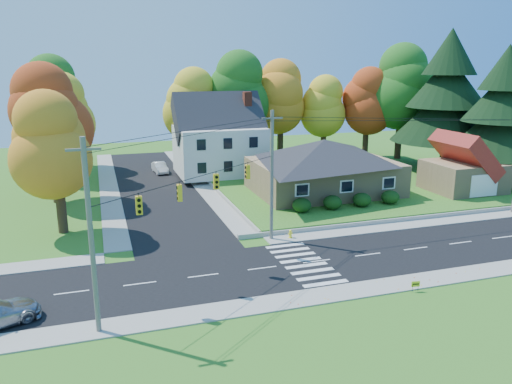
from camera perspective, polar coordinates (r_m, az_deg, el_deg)
ground at (r=35.09m, az=6.96°, el=-7.87°), size 120.00×120.00×0.00m
road_main at (r=35.08m, az=6.96°, el=-7.86°), size 90.00×8.00×0.02m
road_cross at (r=57.24m, az=-11.46°, el=0.73°), size 8.00×44.00×0.02m
sidewalk_north at (r=39.36m, az=3.92°, el=-5.23°), size 90.00×2.00×0.08m
sidewalk_south at (r=31.00m, az=10.88°, el=-11.06°), size 90.00×2.00×0.08m
lawn at (r=58.56m, az=9.98°, el=1.35°), size 30.00×30.00×0.50m
ranch_house at (r=51.36m, az=7.76°, el=3.06°), size 14.60×10.60×5.40m
colonial_house at (r=59.68m, az=-4.18°, el=6.00°), size 10.40×8.40×9.60m
garage at (r=55.74m, az=22.69°, el=2.52°), size 7.30×6.30×4.60m
hedge_row at (r=46.25m, az=10.40°, el=-1.02°), size 10.70×1.70×1.27m
traffic_infrastructure at (r=34.62m, az=6.06°, el=0.81°), size 38.10×10.66×10.00m
tree_lot_0 at (r=64.68m, az=-7.31°, el=9.89°), size 6.72×6.72×12.51m
tree_lot_1 at (r=65.00m, az=-1.88°, el=11.17°), size 7.84×7.84×14.60m
tree_lot_2 at (r=67.87m, az=2.85°, el=10.75°), size 7.28×7.28×13.56m
tree_lot_3 at (r=69.40m, az=7.84°, el=9.63°), size 6.16×6.16×11.47m
tree_lot_4 at (r=71.28m, az=12.63°, el=10.07°), size 6.72×6.72×12.51m
tree_lot_5 at (r=71.60m, az=16.36°, el=11.43°), size 8.40×8.40×15.64m
conifer_east_a at (r=65.78m, az=20.96°, el=10.10°), size 12.80×12.80×16.96m
conifer_east_b at (r=60.51m, az=26.34°, el=8.21°), size 11.20×11.20×14.84m
tree_west_0 at (r=41.95m, az=-21.99°, el=5.01°), size 6.16×6.16×11.47m
tree_west_1 at (r=51.77m, az=-22.55°, el=8.01°), size 7.28×7.28×13.56m
tree_west_2 at (r=61.71m, az=-20.90°, el=8.40°), size 6.72×6.72×12.51m
tree_west_3 at (r=69.70m, az=-22.37°, el=9.93°), size 7.84×7.84×14.60m
white_car at (r=63.79m, az=-10.93°, el=2.76°), size 1.76×4.10×1.31m
fire_hydrant at (r=39.18m, az=3.95°, el=-4.85°), size 0.41×0.32×0.72m
yard_sign at (r=31.78m, az=17.78°, el=-10.01°), size 0.53×0.12×0.66m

